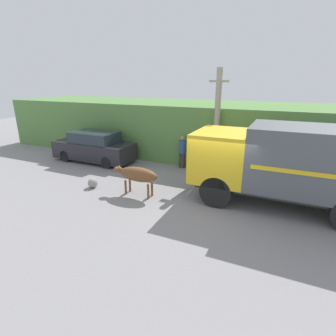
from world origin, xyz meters
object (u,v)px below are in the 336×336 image
(brown_cow, at_px, (137,175))
(parked_suv, at_px, (94,147))
(pedestrian_on_hill, at_px, (182,151))
(cargo_truck, at_px, (291,162))
(utility_pole, at_px, (217,121))
(roadside_rock, at_px, (93,183))

(brown_cow, relative_size, parked_suv, 0.43)
(brown_cow, bearing_deg, pedestrian_on_hill, 72.49)
(cargo_truck, height_order, utility_pole, utility_pole)
(brown_cow, bearing_deg, cargo_truck, 0.88)
(roadside_rock, bearing_deg, brown_cow, 4.43)
(parked_suv, relative_size, roadside_rock, 11.28)
(cargo_truck, bearing_deg, pedestrian_on_hill, 152.63)
(pedestrian_on_hill, height_order, roadside_rock, pedestrian_on_hill)
(cargo_truck, relative_size, pedestrian_on_hill, 3.95)
(cargo_truck, relative_size, utility_pole, 1.35)
(cargo_truck, relative_size, parked_suv, 1.44)
(brown_cow, height_order, pedestrian_on_hill, pedestrian_on_hill)
(parked_suv, relative_size, pedestrian_on_hill, 2.75)
(brown_cow, xyz_separation_m, parked_suv, (-4.69, 3.02, -0.04))
(cargo_truck, bearing_deg, brown_cow, -166.32)
(parked_suv, distance_m, roadside_rock, 4.10)
(parked_suv, bearing_deg, utility_pole, 4.74)
(brown_cow, xyz_separation_m, utility_pole, (2.08, 4.10, 1.74))
(brown_cow, relative_size, pedestrian_on_hill, 1.18)
(pedestrian_on_hill, bearing_deg, roadside_rock, 63.53)
(parked_suv, height_order, pedestrian_on_hill, parked_suv)
(cargo_truck, distance_m, roadside_rock, 7.98)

